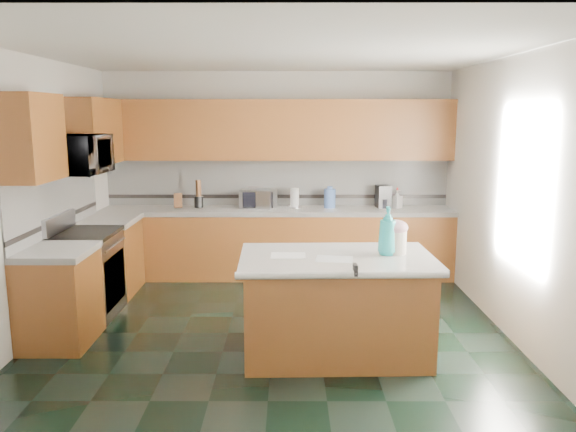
{
  "coord_description": "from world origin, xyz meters",
  "views": [
    {
      "loc": [
        0.16,
        -5.28,
        2.15
      ],
      "look_at": [
        0.15,
        0.35,
        1.12
      ],
      "focal_mm": 35.0,
      "sensor_mm": 36.0,
      "label": 1
    }
  ],
  "objects_px": {
    "island_base": "(336,309)",
    "coffee_maker": "(383,196)",
    "soap_bottle_island": "(388,231)",
    "treat_jar": "(395,242)",
    "knife_block": "(178,201)",
    "island_top": "(337,259)",
    "toaster_oven": "(258,199)"
  },
  "relations": [
    {
      "from": "treat_jar",
      "to": "soap_bottle_island",
      "type": "distance_m",
      "value": 0.14
    },
    {
      "from": "treat_jar",
      "to": "knife_block",
      "type": "relative_size",
      "value": 1.09
    },
    {
      "from": "toaster_oven",
      "to": "island_base",
      "type": "bearing_deg",
      "value": -54.26
    },
    {
      "from": "island_top",
      "to": "coffee_maker",
      "type": "bearing_deg",
      "value": 70.71
    },
    {
      "from": "knife_block",
      "to": "soap_bottle_island",
      "type": "bearing_deg",
      "value": -54.71
    },
    {
      "from": "soap_bottle_island",
      "to": "coffee_maker",
      "type": "distance_m",
      "value": 2.56
    },
    {
      "from": "soap_bottle_island",
      "to": "toaster_oven",
      "type": "relative_size",
      "value": 0.99
    },
    {
      "from": "island_base",
      "to": "coffee_maker",
      "type": "bearing_deg",
      "value": 70.71
    },
    {
      "from": "island_top",
      "to": "knife_block",
      "type": "height_order",
      "value": "knife_block"
    },
    {
      "from": "soap_bottle_island",
      "to": "island_base",
      "type": "bearing_deg",
      "value": -170.37
    },
    {
      "from": "island_base",
      "to": "island_top",
      "type": "distance_m",
      "value": 0.46
    },
    {
      "from": "soap_bottle_island",
      "to": "knife_block",
      "type": "height_order",
      "value": "soap_bottle_island"
    },
    {
      "from": "soap_bottle_island",
      "to": "coffee_maker",
      "type": "height_order",
      "value": "soap_bottle_island"
    },
    {
      "from": "treat_jar",
      "to": "knife_block",
      "type": "distance_m",
      "value": 3.45
    },
    {
      "from": "island_base",
      "to": "soap_bottle_island",
      "type": "bearing_deg",
      "value": 3.86
    },
    {
      "from": "treat_jar",
      "to": "soap_bottle_island",
      "type": "xyz_separation_m",
      "value": [
        -0.08,
        -0.04,
        0.11
      ]
    },
    {
      "from": "soap_bottle_island",
      "to": "coffee_maker",
      "type": "xyz_separation_m",
      "value": [
        0.38,
        2.53,
        -0.06
      ]
    },
    {
      "from": "coffee_maker",
      "to": "knife_block",
      "type": "bearing_deg",
      "value": 173.09
    },
    {
      "from": "treat_jar",
      "to": "toaster_oven",
      "type": "distance_m",
      "value": 2.81
    },
    {
      "from": "knife_block",
      "to": "coffee_maker",
      "type": "bearing_deg",
      "value": -7.12
    },
    {
      "from": "island_top",
      "to": "treat_jar",
      "type": "height_order",
      "value": "treat_jar"
    },
    {
      "from": "treat_jar",
      "to": "toaster_oven",
      "type": "height_order",
      "value": "toaster_oven"
    },
    {
      "from": "knife_block",
      "to": "coffee_maker",
      "type": "xyz_separation_m",
      "value": [
        2.72,
        0.03,
        0.05
      ]
    },
    {
      "from": "soap_bottle_island",
      "to": "treat_jar",
      "type": "bearing_deg",
      "value": 33.02
    },
    {
      "from": "island_base",
      "to": "island_top",
      "type": "height_order",
      "value": "island_top"
    },
    {
      "from": "island_base",
      "to": "coffee_maker",
      "type": "relative_size",
      "value": 5.37
    },
    {
      "from": "knife_block",
      "to": "toaster_oven",
      "type": "xyz_separation_m",
      "value": [
        1.06,
        0.0,
        0.03
      ]
    },
    {
      "from": "coffee_maker",
      "to": "island_base",
      "type": "bearing_deg",
      "value": -115.43
    },
    {
      "from": "island_top",
      "to": "coffee_maker",
      "type": "relative_size",
      "value": 5.7
    },
    {
      "from": "island_top",
      "to": "knife_block",
      "type": "bearing_deg",
      "value": 125.21
    },
    {
      "from": "island_base",
      "to": "coffee_maker",
      "type": "height_order",
      "value": "coffee_maker"
    },
    {
      "from": "island_base",
      "to": "toaster_oven",
      "type": "height_order",
      "value": "toaster_oven"
    }
  ]
}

